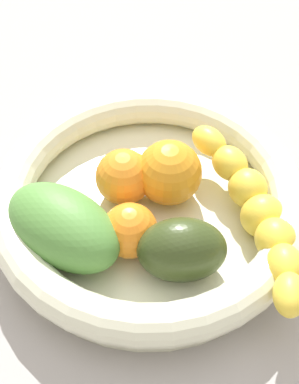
# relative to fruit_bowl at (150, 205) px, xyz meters

# --- Properties ---
(kitchen_counter) EXTENTS (1.20, 1.20, 0.03)m
(kitchen_counter) POSITION_rel_fruit_bowl_xyz_m (0.00, 0.00, -0.05)
(kitchen_counter) COLOR #9D9796
(kitchen_counter) RESTS_ON ground
(fruit_bowl) EXTENTS (0.32, 0.32, 0.06)m
(fruit_bowl) POSITION_rel_fruit_bowl_xyz_m (0.00, 0.00, 0.00)
(fruit_bowl) COLOR beige
(fruit_bowl) RESTS_ON kitchen_counter
(banana_draped_left) EXTENTS (0.07, 0.24, 0.05)m
(banana_draped_left) POSITION_rel_fruit_bowl_xyz_m (0.09, -0.06, 0.02)
(banana_draped_left) COLOR yellow
(banana_draped_left) RESTS_ON fruit_bowl
(orange_front) EXTENTS (0.05, 0.05, 0.05)m
(orange_front) POSITION_rel_fruit_bowl_xyz_m (-0.03, -0.04, 0.02)
(orange_front) COLOR orange
(orange_front) RESTS_ON fruit_bowl
(orange_mid_left) EXTENTS (0.07, 0.07, 0.07)m
(orange_mid_left) POSITION_rel_fruit_bowl_xyz_m (0.03, 0.02, 0.02)
(orange_mid_left) COLOR orange
(orange_mid_left) RESTS_ON fruit_bowl
(orange_mid_right) EXTENTS (0.06, 0.06, 0.06)m
(orange_mid_right) POSITION_rel_fruit_bowl_xyz_m (-0.02, 0.03, 0.02)
(orange_mid_right) COLOR orange
(orange_mid_right) RESTS_ON fruit_bowl
(mango_green) EXTENTS (0.13, 0.14, 0.06)m
(mango_green) POSITION_rel_fruit_bowl_xyz_m (-0.09, -0.02, 0.02)
(mango_green) COLOR #528C3C
(mango_green) RESTS_ON fruit_bowl
(avocado_dark) EXTENTS (0.10, 0.08, 0.06)m
(avocado_dark) POSITION_rel_fruit_bowl_xyz_m (0.01, -0.07, 0.02)
(avocado_dark) COLOR #32401B
(avocado_dark) RESTS_ON fruit_bowl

